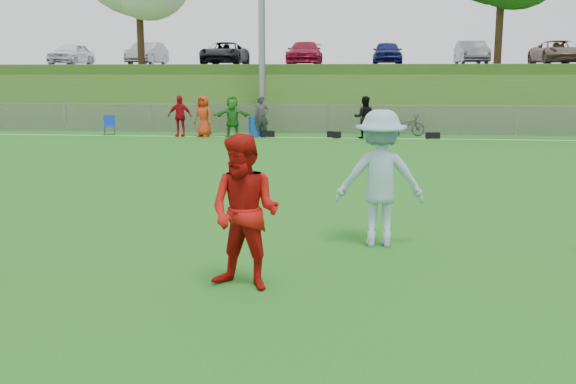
# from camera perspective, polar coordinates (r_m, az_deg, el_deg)

# --- Properties ---
(ground) EXTENTS (120.00, 120.00, 0.00)m
(ground) POSITION_cam_1_polar(r_m,az_deg,el_deg) (8.66, -2.86, -6.84)
(ground) COLOR #286515
(ground) RESTS_ON ground
(sideline_far) EXTENTS (60.00, 0.10, 0.01)m
(sideline_far) POSITION_cam_1_polar(r_m,az_deg,el_deg) (26.32, 3.31, 4.83)
(sideline_far) COLOR white
(sideline_far) RESTS_ON ground
(fence) EXTENTS (58.00, 0.06, 1.30)m
(fence) POSITION_cam_1_polar(r_m,az_deg,el_deg) (28.26, 3.54, 6.52)
(fence) COLOR gray
(fence) RESTS_ON ground
(berm) EXTENTS (120.00, 18.00, 3.00)m
(berm) POSITION_cam_1_polar(r_m,az_deg,el_deg) (39.20, 4.32, 8.85)
(berm) COLOR #325919
(berm) RESTS_ON ground
(parking_lot) EXTENTS (120.00, 12.00, 0.10)m
(parking_lot) POSITION_cam_1_polar(r_m,az_deg,el_deg) (41.19, 4.45, 11.08)
(parking_lot) COLOR black
(parking_lot) RESTS_ON berm
(car_row) EXTENTS (32.04, 5.18, 1.44)m
(car_row) POSITION_cam_1_polar(r_m,az_deg,el_deg) (40.26, 2.72, 12.21)
(car_row) COLOR white
(car_row) RESTS_ON parking_lot
(spectator_row) EXTENTS (8.56, 0.81, 1.69)m
(spectator_row) POSITION_cam_1_polar(r_m,az_deg,el_deg) (26.60, -3.47, 6.71)
(spectator_row) COLOR #B10C17
(spectator_row) RESTS_ON ground
(gear_bags) EXTENTS (7.27, 0.58, 0.26)m
(gear_bags) POSITION_cam_1_polar(r_m,az_deg,el_deg) (26.38, 5.98, 5.08)
(gear_bags) COLOR black
(gear_bags) RESTS_ON ground
(player_red_center) EXTENTS (1.08, 0.95, 1.88)m
(player_red_center) POSITION_cam_1_polar(r_m,az_deg,el_deg) (7.69, -3.85, -1.83)
(player_red_center) COLOR #B4100C
(player_red_center) RESTS_ON ground
(player_blue) EXTENTS (1.37, 0.84, 2.05)m
(player_blue) POSITION_cam_1_polar(r_m,az_deg,el_deg) (9.72, 8.18, 1.20)
(player_blue) COLOR #90B7C9
(player_blue) RESTS_ON ground
(recycling_bin) EXTENTS (0.70, 0.70, 0.83)m
(recycling_bin) POSITION_cam_1_polar(r_m,az_deg,el_deg) (26.78, -2.92, 5.81)
(recycling_bin) COLOR #1043AE
(recycling_bin) RESTS_ON ground
(camp_chair) EXTENTS (0.61, 0.61, 0.85)m
(camp_chair) POSITION_cam_1_polar(r_m,az_deg,el_deg) (28.47, -15.58, 5.39)
(camp_chair) COLOR #0F3DAC
(camp_chair) RESTS_ON ground
(bicycle) EXTENTS (1.82, 1.06, 0.90)m
(bicycle) POSITION_cam_1_polar(r_m,az_deg,el_deg) (27.32, 10.38, 5.82)
(bicycle) COLOR #303032
(bicycle) RESTS_ON ground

